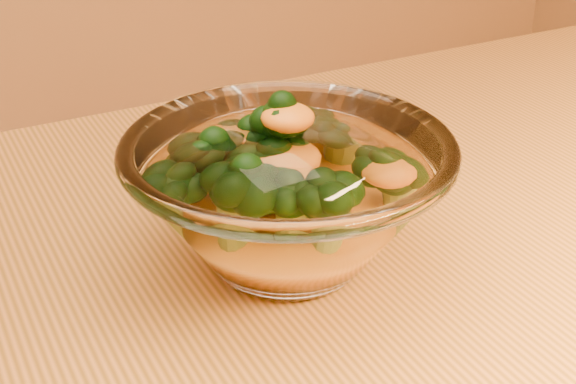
{
  "coord_description": "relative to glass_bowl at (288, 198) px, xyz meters",
  "views": [
    {
      "loc": [
        -0.25,
        -0.24,
        1.02
      ],
      "look_at": [
        -0.06,
        0.12,
        0.8
      ],
      "focal_mm": 50.0,
      "sensor_mm": 36.0,
      "label": 1
    }
  ],
  "objects": [
    {
      "name": "glass_bowl",
      "position": [
        0.0,
        0.0,
        0.0
      ],
      "size": [
        0.19,
        0.19,
        0.09
      ],
      "color": "white",
      "rests_on": "table"
    },
    {
      "name": "cheese_sauce",
      "position": [
        0.0,
        -0.0,
        -0.02
      ],
      "size": [
        0.1,
        0.1,
        0.03
      ],
      "primitive_type": "ellipsoid",
      "color": "orange",
      "rests_on": "glass_bowl"
    },
    {
      "name": "broccoli_heap",
      "position": [
        -0.01,
        0.01,
        0.01
      ],
      "size": [
        0.13,
        0.12,
        0.08
      ],
      "color": "black",
      "rests_on": "cheese_sauce"
    }
  ]
}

